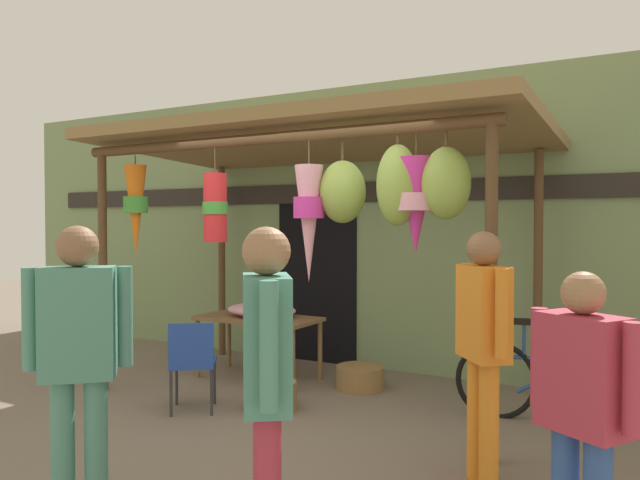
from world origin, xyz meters
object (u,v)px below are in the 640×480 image
at_px(vendor_in_orange, 582,403).
at_px(wicker_basket_by_table, 270,396).
at_px(passerby_at_right, 79,349).
at_px(display_table, 258,323).
at_px(shopper_by_bananas, 267,372).
at_px(wicker_basket_spare, 360,377).
at_px(customer_foreground, 483,334).
at_px(flower_heap_on_table, 262,310).
at_px(parked_bicycle, 558,383).
at_px(folding_chair, 192,358).

bearing_deg(vendor_in_orange, wicker_basket_by_table, 151.05).
distance_m(wicker_basket_by_table, passerby_at_right, 2.52).
distance_m(display_table, shopper_by_bananas, 3.92).
relative_size(wicker_basket_spare, customer_foreground, 0.30).
bearing_deg(shopper_by_bananas, flower_heap_on_table, 124.86).
height_order(flower_heap_on_table, wicker_basket_spare, flower_heap_on_table).
relative_size(wicker_basket_by_table, shopper_by_bananas, 0.29).
bearing_deg(wicker_basket_by_table, customer_foreground, -16.49).
relative_size(flower_heap_on_table, passerby_at_right, 0.48).
bearing_deg(parked_bicycle, customer_foreground, -99.58).
xyz_separation_m(wicker_basket_by_table, customer_foreground, (2.12, -0.63, 0.86)).
height_order(display_table, wicker_basket_by_table, display_table).
xyz_separation_m(parked_bicycle, shopper_by_bananas, (-0.89, -3.19, 0.67)).
bearing_deg(passerby_at_right, customer_foreground, 42.60).
bearing_deg(vendor_in_orange, passerby_at_right, -163.12).
bearing_deg(flower_heap_on_table, wicker_basket_spare, 6.74).
distance_m(display_table, customer_foreground, 3.29).
relative_size(display_table, wicker_basket_spare, 2.72).
relative_size(flower_heap_on_table, customer_foreground, 0.50).
distance_m(display_table, wicker_basket_by_table, 1.28).
distance_m(folding_chair, vendor_in_orange, 3.61).
distance_m(flower_heap_on_table, parked_bicycle, 3.14).
relative_size(folding_chair, wicker_basket_by_table, 1.70).
bearing_deg(folding_chair, flower_heap_on_table, 96.37).
xyz_separation_m(display_table, shopper_by_bananas, (2.27, -3.18, 0.40)).
xyz_separation_m(shopper_by_bananas, passerby_at_right, (-1.24, -0.07, 0.00)).
bearing_deg(display_table, wicker_basket_by_table, -49.72).
xyz_separation_m(display_table, flower_heap_on_table, (0.04, 0.02, 0.15)).
xyz_separation_m(flower_heap_on_table, wicker_basket_by_table, (0.73, -0.93, -0.63)).
bearing_deg(folding_chair, display_table, 98.13).
bearing_deg(passerby_at_right, parked_bicycle, 56.94).
relative_size(flower_heap_on_table, shopper_by_bananas, 0.48).
distance_m(parked_bicycle, customer_foreground, 1.70).
bearing_deg(display_table, shopper_by_bananas, -54.48).
height_order(wicker_basket_by_table, parked_bicycle, parked_bicycle).
distance_m(parked_bicycle, shopper_by_bananas, 3.38).
height_order(wicker_basket_by_table, wicker_basket_spare, wicker_basket_by_table).
relative_size(shopper_by_bananas, passerby_at_right, 1.00).
bearing_deg(folding_chair, shopper_by_bananas, -41.79).
bearing_deg(shopper_by_bananas, passerby_at_right, -176.70).
bearing_deg(vendor_in_orange, folding_chair, 161.31).
relative_size(display_table, parked_bicycle, 0.79).
height_order(folding_chair, wicker_basket_by_table, folding_chair).
distance_m(wicker_basket_spare, vendor_in_orange, 3.64).
relative_size(parked_bicycle, vendor_in_orange, 1.14).
distance_m(vendor_in_orange, shopper_by_bananas, 1.51).
bearing_deg(shopper_by_bananas, vendor_in_orange, 28.06).
relative_size(wicker_basket_spare, passerby_at_right, 0.29).
height_order(customer_foreground, shopper_by_bananas, shopper_by_bananas).
height_order(folding_chair, parked_bicycle, parked_bicycle).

